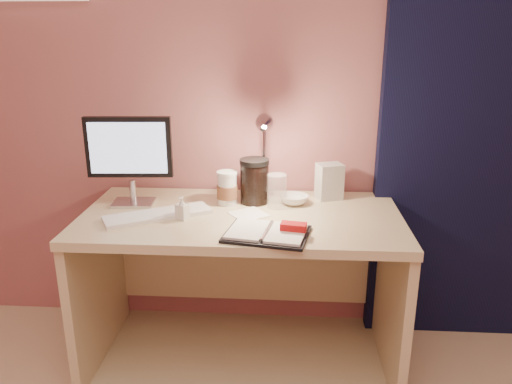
# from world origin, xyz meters

# --- Properties ---
(room) EXTENTS (3.50, 3.50, 3.50)m
(room) POSITION_xyz_m (0.95, 1.69, 1.14)
(room) COLOR #C6B28E
(room) RESTS_ON ground
(desk) EXTENTS (1.40, 0.70, 0.73)m
(desk) POSITION_xyz_m (0.00, 1.45, 0.50)
(desk) COLOR #C9B58E
(desk) RESTS_ON ground
(monitor) EXTENTS (0.38, 0.15, 0.41)m
(monitor) POSITION_xyz_m (-0.51, 1.48, 0.97)
(monitor) COLOR silver
(monitor) RESTS_ON desk
(keyboard) EXTENTS (0.46, 0.34, 0.02)m
(keyboard) POSITION_xyz_m (-0.36, 1.32, 0.74)
(keyboard) COLOR white
(keyboard) RESTS_ON desk
(planner) EXTENTS (0.36, 0.29, 0.05)m
(planner) POSITION_xyz_m (0.13, 1.15, 0.74)
(planner) COLOR black
(planner) RESTS_ON desk
(paper_a) EXTENTS (0.20, 0.20, 0.00)m
(paper_a) POSITION_xyz_m (0.03, 1.38, 0.73)
(paper_a) COLOR white
(paper_a) RESTS_ON desk
(coffee_cup) EXTENTS (0.10, 0.10, 0.16)m
(coffee_cup) POSITION_xyz_m (-0.08, 1.51, 0.80)
(coffee_cup) COLOR silver
(coffee_cup) RESTS_ON desk
(clear_cup) EXTENTS (0.09, 0.09, 0.15)m
(clear_cup) POSITION_xyz_m (0.15, 1.48, 0.81)
(clear_cup) COLOR white
(clear_cup) RESTS_ON desk
(bowl) EXTENTS (0.14, 0.14, 0.04)m
(bowl) POSITION_xyz_m (0.23, 1.53, 0.75)
(bowl) COLOR white
(bowl) RESTS_ON desk
(lotion_bottle) EXTENTS (0.06, 0.06, 0.10)m
(lotion_bottle) POSITION_xyz_m (-0.24, 1.31, 0.78)
(lotion_bottle) COLOR silver
(lotion_bottle) RESTS_ON desk
(dark_jar) EXTENTS (0.13, 0.13, 0.19)m
(dark_jar) POSITION_xyz_m (0.05, 1.54, 0.82)
(dark_jar) COLOR black
(dark_jar) RESTS_ON desk
(product_box) EXTENTS (0.14, 0.12, 0.17)m
(product_box) POSITION_xyz_m (0.40, 1.62, 0.82)
(product_box) COLOR silver
(product_box) RESTS_ON desk
(desk_lamp) EXTENTS (0.10, 0.26, 0.43)m
(desk_lamp) POSITION_xyz_m (0.08, 1.51, 1.00)
(desk_lamp) COLOR silver
(desk_lamp) RESTS_ON desk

